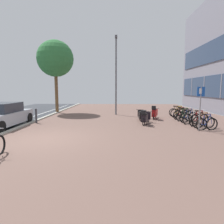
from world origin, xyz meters
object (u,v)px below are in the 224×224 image
(bicycle_rack_04, at_px, (189,117))
(bicycle_rack_08, at_px, (179,113))
(bicycle_rack_05, at_px, (185,116))
(bicycle_rack_00, at_px, (207,124))
(bicycle_rack_07, at_px, (181,114))
(bicycle_rack_03, at_px, (192,119))
(parking_sign, at_px, (200,104))
(bicycle_rack_09, at_px, (176,112))
(lamp_post, at_px, (116,72))
(bicycle_rack_06, at_px, (181,115))
(scooter_mid, at_px, (141,116))
(scooter_near, at_px, (154,113))
(bollard_far, at_px, (36,116))
(parked_car_near, at_px, (3,116))
(street_tree, at_px, (55,59))
(bicycle_rack_01, at_px, (203,122))
(bicycle_rack_02, at_px, (199,120))
(scooter_far, at_px, (145,118))

(bicycle_rack_04, xyz_separation_m, bicycle_rack_08, (0.11, 2.41, -0.01))
(bicycle_rack_05, bearing_deg, bicycle_rack_00, -87.83)
(bicycle_rack_07, bearing_deg, bicycle_rack_03, -93.74)
(parking_sign, bearing_deg, bicycle_rack_00, 14.63)
(bicycle_rack_09, bearing_deg, bicycle_rack_08, -90.39)
(bicycle_rack_04, bearing_deg, lamp_post, 142.83)
(bicycle_rack_03, height_order, bicycle_rack_06, bicycle_rack_03)
(scooter_mid, distance_m, parking_sign, 4.28)
(scooter_near, relative_size, parking_sign, 0.68)
(scooter_near, bearing_deg, bollard_far, -166.68)
(bicycle_rack_05, relative_size, bicycle_rack_07, 1.07)
(scooter_mid, relative_size, parking_sign, 0.75)
(bicycle_rack_05, bearing_deg, parked_car_near, -168.20)
(scooter_near, bearing_deg, street_tree, 156.54)
(bicycle_rack_03, bearing_deg, bicycle_rack_01, -80.80)
(bicycle_rack_07, relative_size, scooter_near, 0.81)
(parking_sign, distance_m, bollard_far, 9.92)
(bicycle_rack_02, xyz_separation_m, street_tree, (-10.60, 6.23, 4.60))
(bicycle_rack_00, distance_m, bicycle_rack_07, 4.22)
(bicycle_rack_02, bearing_deg, bicycle_rack_05, 96.51)
(bicycle_rack_03, height_order, street_tree, street_tree)
(parked_car_near, distance_m, parking_sign, 11.14)
(bicycle_rack_05, relative_size, parked_car_near, 0.33)
(bicycle_rack_00, relative_size, bollard_far, 1.38)
(bicycle_rack_04, bearing_deg, parking_sign, -98.94)
(bicycle_rack_03, bearing_deg, scooter_far, -175.86)
(scooter_far, relative_size, street_tree, 0.25)
(bicycle_rack_09, relative_size, parking_sign, 0.54)
(bicycle_rack_00, xyz_separation_m, bollard_far, (-10.13, 1.88, 0.14))
(bicycle_rack_05, relative_size, lamp_post, 0.21)
(bicycle_rack_08, bearing_deg, scooter_mid, -150.48)
(lamp_post, distance_m, street_tree, 5.87)
(bicycle_rack_02, height_order, bicycle_rack_08, bicycle_rack_02)
(bicycle_rack_04, relative_size, street_tree, 0.21)
(parked_car_near, height_order, parking_sign, parking_sign)
(scooter_far, bearing_deg, scooter_mid, 94.24)
(bicycle_rack_08, bearing_deg, bicycle_rack_01, -89.39)
(scooter_mid, bearing_deg, street_tree, 148.75)
(bicycle_rack_00, height_order, parking_sign, parking_sign)
(bicycle_rack_07, bearing_deg, bollard_far, -167.06)
(bicycle_rack_07, bearing_deg, bicycle_rack_05, -98.01)
(bicycle_rack_01, xyz_separation_m, scooter_far, (-3.17, 0.99, 0.09))
(bicycle_rack_01, xyz_separation_m, bicycle_rack_05, (-0.21, 2.41, 0.01))
(bicycle_rack_02, bearing_deg, scooter_far, 173.03)
(bicycle_rack_07, bearing_deg, scooter_mid, -159.26)
(bicycle_rack_00, relative_size, bicycle_rack_07, 1.01)
(bicycle_rack_08, xyz_separation_m, parked_car_near, (-11.59, -4.20, 0.32))
(bicycle_rack_03, xyz_separation_m, parking_sign, (-0.36, -1.93, 1.10))
(bicycle_rack_02, height_order, bicycle_rack_03, bicycle_rack_02)
(parking_sign, bearing_deg, bicycle_rack_04, 81.06)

